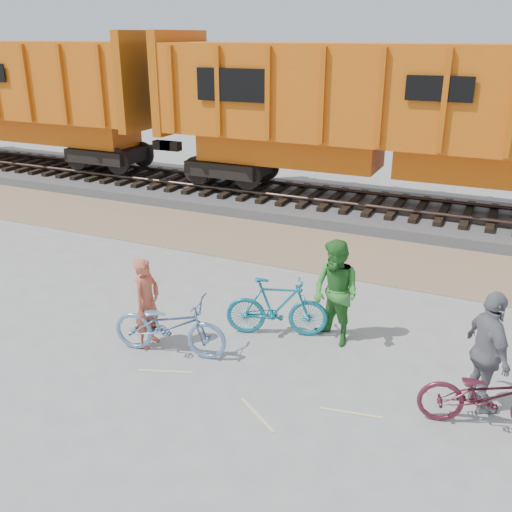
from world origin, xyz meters
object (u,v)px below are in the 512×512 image
(bicycle_teal, at_px, (277,307))
(person_man, at_px, (336,293))
(hopper_car_center, at_px, (392,113))
(person_woman, at_px, (488,352))
(bicycle_blue, at_px, (170,325))
(person_solo, at_px, (147,303))
(bicycle_maroon, at_px, (489,395))

(bicycle_teal, bearing_deg, person_man, -97.87)
(hopper_car_center, relative_size, person_woman, 7.63)
(bicycle_blue, xyz_separation_m, person_man, (2.38, 1.54, 0.41))
(person_solo, height_order, person_woman, person_woman)
(bicycle_blue, bearing_deg, hopper_car_center, -19.51)
(bicycle_blue, bearing_deg, person_solo, 68.39)
(bicycle_teal, height_order, bicycle_maroon, bicycle_teal)
(bicycle_blue, distance_m, person_man, 2.87)
(hopper_car_center, xyz_separation_m, person_man, (0.88, -7.72, -2.07))
(person_woman, bearing_deg, person_solo, 64.42)
(person_man, bearing_deg, bicycle_teal, -141.59)
(person_woman, bearing_deg, bicycle_blue, 66.08)
(bicycle_teal, bearing_deg, person_woman, -121.60)
(bicycle_blue, bearing_deg, person_man, -67.42)
(bicycle_blue, xyz_separation_m, person_solo, (-0.50, 0.10, 0.28))
(person_man, bearing_deg, bicycle_blue, -120.01)
(hopper_car_center, height_order, person_woman, hopper_car_center)
(person_solo, xyz_separation_m, person_woman, (5.39, 0.47, 0.12))
(bicycle_teal, relative_size, person_man, 0.98)
(hopper_car_center, height_order, person_man, hopper_car_center)
(bicycle_teal, xyz_separation_m, bicycle_maroon, (3.61, -1.17, -0.06))
(bicycle_maroon, bearing_deg, hopper_car_center, 7.84)
(bicycle_blue, bearing_deg, person_woman, -93.67)
(hopper_car_center, distance_m, bicycle_blue, 9.71)
(bicycle_teal, height_order, person_woman, person_woman)
(bicycle_maroon, bearing_deg, bicycle_teal, 58.86)
(bicycle_maroon, xyz_separation_m, person_solo, (-5.49, -0.07, 0.31))
(hopper_car_center, xyz_separation_m, person_woman, (3.39, -8.70, -2.09))
(bicycle_maroon, height_order, person_solo, person_solo)
(bicycle_blue, relative_size, person_solo, 1.24)
(person_solo, bearing_deg, bicycle_blue, -100.36)
(person_man, bearing_deg, person_solo, -126.35)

